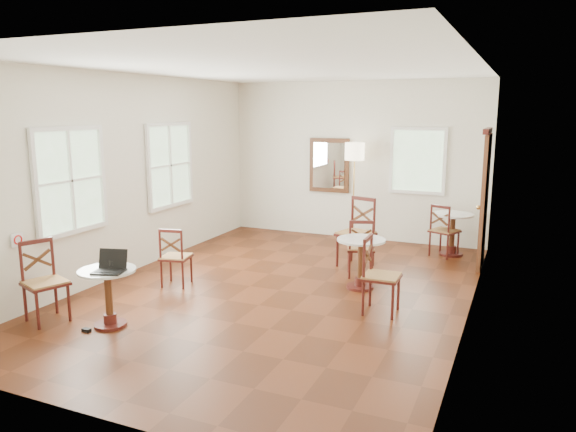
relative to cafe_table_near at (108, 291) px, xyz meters
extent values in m
plane|color=#4E200D|center=(1.27, 1.94, -0.42)|extent=(7.00, 7.00, 0.00)
cube|color=silver|center=(1.27, 5.44, 1.08)|extent=(5.00, 0.02, 3.00)
cube|color=silver|center=(1.27, -1.56, 1.08)|extent=(5.00, 0.02, 3.00)
cube|color=silver|center=(-1.23, 1.94, 1.08)|extent=(0.02, 7.00, 3.00)
cube|color=silver|center=(3.77, 1.94, 1.08)|extent=(0.02, 7.00, 3.00)
cube|color=white|center=(1.27, 1.94, 2.58)|extent=(5.00, 7.00, 0.02)
cube|color=#582F19|center=(3.73, 4.34, 0.63)|extent=(0.06, 0.90, 2.10)
cube|color=#471711|center=(3.71, 4.34, 1.73)|extent=(0.08, 1.02, 0.08)
sphere|color=#BF8C3F|center=(3.67, 4.02, 0.58)|extent=(0.07, 0.07, 0.07)
cube|color=#502A15|center=(0.77, 5.40, 0.98)|extent=(0.80, 0.05, 1.05)
cube|color=white|center=(0.77, 5.37, 0.98)|extent=(0.64, 0.02, 0.88)
cube|color=white|center=(-1.20, -0.16, 0.53)|extent=(0.02, 0.16, 0.16)
torus|color=red|center=(-1.18, -0.16, 0.53)|extent=(0.02, 0.12, 0.12)
cube|color=white|center=(-1.20, 0.74, 1.13)|extent=(0.06, 1.22, 1.42)
cube|color=white|center=(-1.20, 2.94, 1.13)|extent=(0.06, 1.22, 1.42)
cube|color=white|center=(2.47, 5.41, 1.13)|extent=(1.02, 0.06, 1.22)
cylinder|color=#471711|center=(0.00, 0.00, -0.41)|extent=(0.37, 0.37, 0.04)
cylinder|color=#471711|center=(0.00, 0.00, -0.33)|extent=(0.15, 0.15, 0.11)
cylinder|color=#502A15|center=(0.00, 0.00, -0.05)|extent=(0.08, 0.08, 0.56)
cylinder|color=#471711|center=(0.00, 0.00, 0.21)|extent=(0.13, 0.13, 0.06)
cylinder|color=silver|center=(0.00, 0.00, 0.25)|extent=(0.65, 0.65, 0.03)
cylinder|color=#471711|center=(2.27, 2.49, -0.40)|extent=(0.38, 0.38, 0.04)
cylinder|color=#471711|center=(2.27, 2.49, -0.33)|extent=(0.15, 0.15, 0.12)
cylinder|color=#502A15|center=(2.27, 2.49, -0.04)|extent=(0.09, 0.09, 0.58)
cylinder|color=#471711|center=(2.27, 2.49, 0.23)|extent=(0.13, 0.13, 0.06)
cylinder|color=silver|center=(2.27, 2.49, 0.27)|extent=(0.67, 0.67, 0.03)
cylinder|color=#471711|center=(3.22, 4.84, -0.40)|extent=(0.39, 0.39, 0.04)
cylinder|color=#471711|center=(3.22, 4.84, -0.33)|extent=(0.16, 0.16, 0.12)
cylinder|color=#502A15|center=(3.22, 4.84, -0.03)|extent=(0.09, 0.09, 0.59)
cylinder|color=#471711|center=(3.22, 4.84, 0.25)|extent=(0.14, 0.14, 0.06)
cylinder|color=silver|center=(3.22, 4.84, 0.29)|extent=(0.69, 0.69, 0.03)
cylinder|color=#471711|center=(-0.05, 1.77, -0.22)|extent=(0.03, 0.03, 0.40)
cylinder|color=#471711|center=(0.02, 1.45, -0.22)|extent=(0.03, 0.03, 0.40)
cylinder|color=#471711|center=(-0.36, 1.70, -0.22)|extent=(0.03, 0.03, 0.40)
cylinder|color=#471711|center=(-0.30, 1.39, -0.22)|extent=(0.03, 0.03, 0.40)
cube|color=#471711|center=(-0.17, 1.58, -0.02)|extent=(0.46, 0.46, 0.03)
cube|color=olive|center=(-0.17, 1.58, -0.01)|extent=(0.44, 0.44, 0.04)
cylinder|color=#471711|center=(0.02, 1.45, 0.20)|extent=(0.03, 0.03, 0.44)
cylinder|color=#471711|center=(-0.30, 1.39, 0.20)|extent=(0.03, 0.03, 0.44)
cube|color=#471711|center=(-0.14, 1.42, 0.40)|extent=(0.34, 0.10, 0.04)
cube|color=#502A15|center=(-0.14, 1.42, 0.21)|extent=(0.29, 0.08, 0.20)
cube|color=#502A15|center=(-0.14, 1.42, 0.21)|extent=(0.29, 0.08, 0.20)
cylinder|color=#471711|center=(-0.68, -0.41, -0.20)|extent=(0.04, 0.04, 0.46)
cylinder|color=#471711|center=(-1.02, -0.28, -0.20)|extent=(0.04, 0.04, 0.46)
cylinder|color=#471711|center=(-0.55, -0.07, -0.20)|extent=(0.04, 0.04, 0.46)
cylinder|color=#471711|center=(-0.89, 0.06, -0.20)|extent=(0.04, 0.04, 0.46)
cube|color=#471711|center=(-0.78, -0.17, 0.04)|extent=(0.57, 0.57, 0.03)
cube|color=olive|center=(-0.78, -0.17, 0.05)|extent=(0.55, 0.55, 0.04)
cylinder|color=#471711|center=(-1.02, -0.28, 0.28)|extent=(0.04, 0.04, 0.51)
cylinder|color=#471711|center=(-0.89, 0.06, 0.28)|extent=(0.04, 0.04, 0.51)
cube|color=#471711|center=(-0.95, -0.11, 0.52)|extent=(0.17, 0.37, 0.05)
cube|color=#502A15|center=(-0.95, -0.11, 0.29)|extent=(0.14, 0.32, 0.22)
cube|color=#502A15|center=(-0.95, -0.11, 0.29)|extent=(0.14, 0.32, 0.22)
cylinder|color=#471711|center=(2.21, 3.26, -0.22)|extent=(0.03, 0.03, 0.42)
cylinder|color=#471711|center=(2.32, 2.95, -0.22)|extent=(0.03, 0.03, 0.42)
cylinder|color=#471711|center=(1.90, 3.16, -0.22)|extent=(0.03, 0.03, 0.42)
cylinder|color=#471711|center=(2.00, 2.84, -0.22)|extent=(0.03, 0.03, 0.42)
cube|color=#471711|center=(2.11, 3.05, 0.00)|extent=(0.52, 0.52, 0.03)
cube|color=olive|center=(2.11, 3.05, 0.01)|extent=(0.49, 0.49, 0.04)
cylinder|color=#471711|center=(2.32, 2.95, 0.22)|extent=(0.03, 0.03, 0.46)
cylinder|color=#471711|center=(2.00, 2.84, 0.22)|extent=(0.03, 0.03, 0.46)
cube|color=#471711|center=(2.16, 2.89, 0.44)|extent=(0.34, 0.15, 0.05)
cube|color=#502A15|center=(2.16, 2.89, 0.23)|extent=(0.29, 0.12, 0.20)
cube|color=#502A15|center=(2.16, 2.89, 0.23)|extent=(0.29, 0.12, 0.20)
cylinder|color=#471711|center=(2.96, 1.50, -0.20)|extent=(0.04, 0.04, 0.45)
cylinder|color=#471711|center=(2.60, 1.49, -0.20)|extent=(0.04, 0.04, 0.45)
cylinder|color=#471711|center=(2.95, 1.86, -0.20)|extent=(0.04, 0.04, 0.45)
cylinder|color=#471711|center=(2.59, 1.85, -0.20)|extent=(0.04, 0.04, 0.45)
cube|color=#471711|center=(2.77, 1.67, 0.03)|extent=(0.45, 0.45, 0.03)
cube|color=olive|center=(2.77, 1.67, 0.05)|extent=(0.43, 0.43, 0.04)
cylinder|color=#471711|center=(2.60, 1.49, 0.28)|extent=(0.04, 0.04, 0.50)
cylinder|color=#471711|center=(2.59, 1.85, 0.28)|extent=(0.04, 0.04, 0.50)
cube|color=#471711|center=(2.59, 1.67, 0.51)|extent=(0.04, 0.38, 0.05)
cube|color=#502A15|center=(2.59, 1.67, 0.29)|extent=(0.03, 0.32, 0.22)
cube|color=#502A15|center=(2.59, 1.67, 0.29)|extent=(0.03, 0.32, 0.22)
cylinder|color=#471711|center=(3.33, 4.82, -0.21)|extent=(0.03, 0.03, 0.42)
cylinder|color=#471711|center=(3.19, 4.51, -0.21)|extent=(0.03, 0.03, 0.42)
cylinder|color=#471711|center=(3.02, 4.95, -0.21)|extent=(0.03, 0.03, 0.42)
cylinder|color=#471711|center=(2.88, 4.64, -0.21)|extent=(0.03, 0.03, 0.42)
cube|color=#471711|center=(3.10, 4.73, 0.01)|extent=(0.55, 0.55, 0.03)
cube|color=olive|center=(3.10, 4.73, 0.02)|extent=(0.52, 0.52, 0.04)
cylinder|color=#471711|center=(3.19, 4.51, 0.24)|extent=(0.03, 0.03, 0.47)
cylinder|color=#471711|center=(2.88, 4.64, 0.24)|extent=(0.03, 0.03, 0.47)
cube|color=#471711|center=(3.04, 4.57, 0.45)|extent=(0.34, 0.17, 0.05)
cube|color=#502A15|center=(3.04, 4.57, 0.25)|extent=(0.29, 0.14, 0.21)
cube|color=#502A15|center=(3.04, 4.57, 0.25)|extent=(0.29, 0.14, 0.21)
cylinder|color=#471711|center=(1.63, 3.39, -0.17)|extent=(0.04, 0.04, 0.52)
cylinder|color=#471711|center=(1.75, 3.78, -0.17)|extent=(0.04, 0.04, 0.52)
cylinder|color=#471711|center=(2.03, 3.27, -0.17)|extent=(0.04, 0.04, 0.52)
cylinder|color=#471711|center=(2.15, 3.67, -0.17)|extent=(0.04, 0.04, 0.52)
cube|color=#471711|center=(1.89, 3.53, 0.10)|extent=(0.63, 0.63, 0.03)
cube|color=olive|center=(1.89, 3.53, 0.12)|extent=(0.60, 0.60, 0.05)
cylinder|color=#471711|center=(1.75, 3.78, 0.38)|extent=(0.04, 0.04, 0.57)
cylinder|color=#471711|center=(2.15, 3.67, 0.38)|extent=(0.04, 0.04, 0.57)
cube|color=#471711|center=(1.95, 3.73, 0.64)|extent=(0.43, 0.16, 0.06)
cube|color=#502A15|center=(1.95, 3.73, 0.39)|extent=(0.36, 0.13, 0.25)
cube|color=#502A15|center=(1.95, 3.73, 0.39)|extent=(0.36, 0.13, 0.25)
cylinder|color=#BF8C3F|center=(1.37, 5.09, -0.41)|extent=(0.30, 0.30, 0.03)
cylinder|color=#BF8C3F|center=(1.37, 5.09, 0.43)|extent=(0.03, 0.03, 1.71)
cylinder|color=beige|center=(1.37, 5.09, 1.29)|extent=(0.36, 0.36, 0.32)
cube|color=black|center=(0.11, -0.09, 0.27)|extent=(0.38, 0.32, 0.02)
cube|color=black|center=(0.11, -0.09, 0.28)|extent=(0.30, 0.21, 0.00)
cube|color=black|center=(0.08, 0.03, 0.39)|extent=(0.34, 0.16, 0.23)
cube|color=silver|center=(0.08, 0.03, 0.39)|extent=(0.29, 0.13, 0.19)
ellipsoid|color=black|center=(0.19, 0.04, 0.28)|extent=(0.11, 0.08, 0.04)
cylinder|color=black|center=(0.13, 0.07, 0.31)|extent=(0.08, 0.08, 0.10)
torus|color=black|center=(0.18, 0.07, 0.31)|extent=(0.07, 0.01, 0.07)
cylinder|color=white|center=(0.05, 0.01, 0.32)|extent=(0.07, 0.07, 0.11)
cube|color=black|center=(-0.14, -0.24, -0.40)|extent=(0.10, 0.06, 0.04)
camera|label=1|loc=(4.27, -4.65, 2.05)|focal=34.01mm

